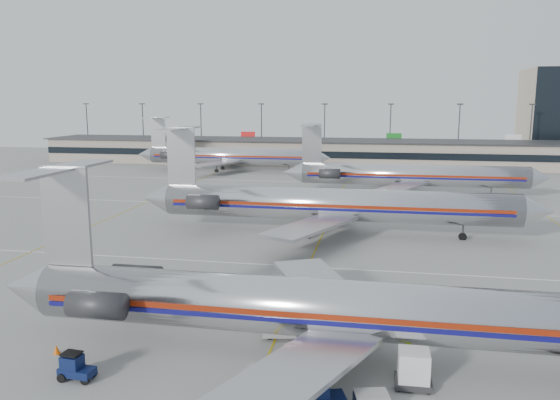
% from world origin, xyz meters
% --- Properties ---
extents(ground, '(260.00, 260.00, 0.00)m').
position_xyz_m(ground, '(0.00, 0.00, 0.00)').
color(ground, gray).
rests_on(ground, ground).
extents(apron_markings, '(160.00, 0.15, 0.02)m').
position_xyz_m(apron_markings, '(0.00, 10.00, 0.01)').
color(apron_markings, silver).
rests_on(apron_markings, ground).
extents(terminal, '(162.00, 17.00, 6.25)m').
position_xyz_m(terminal, '(0.00, 97.97, 3.16)').
color(terminal, gray).
rests_on(terminal, ground).
extents(light_mast_row, '(163.60, 0.40, 15.28)m').
position_xyz_m(light_mast_row, '(0.00, 112.00, 8.58)').
color(light_mast_row, '#38383D').
rests_on(light_mast_row, ground).
extents(jet_foreground, '(45.73, 26.93, 11.97)m').
position_xyz_m(jet_foreground, '(3.57, -9.06, 3.47)').
color(jet_foreground, silver).
rests_on(jet_foreground, ground).
extents(jet_second_row, '(49.36, 29.06, 12.92)m').
position_xyz_m(jet_second_row, '(0.58, 23.75, 3.75)').
color(jet_second_row, silver).
rests_on(jet_second_row, ground).
extents(jet_third_row, '(44.55, 27.40, 12.18)m').
position_xyz_m(jet_third_row, '(11.17, 54.05, 3.54)').
color(jet_third_row, silver).
rests_on(jet_third_row, ground).
extents(jet_back_row, '(45.35, 27.90, 12.40)m').
position_xyz_m(jet_back_row, '(-27.74, 79.45, 3.60)').
color(jet_back_row, silver).
rests_on(jet_back_row, ground).
extents(tug_left, '(2.11, 1.19, 1.65)m').
position_xyz_m(tug_left, '(-10.45, -14.17, 0.75)').
color(tug_left, '#0A153B').
rests_on(tug_left, ground).
extents(tug_center, '(2.77, 1.98, 2.04)m').
position_xyz_m(tug_center, '(3.87, -14.95, 0.93)').
color(tug_center, '#0A153B').
rests_on(tug_center, ground).
extents(cart_inner, '(2.21, 1.73, 1.12)m').
position_xyz_m(cart_inner, '(0.47, -13.19, 0.60)').
color(cart_inner, '#0A153B').
rests_on(cart_inner, ground).
extents(uld_container, '(2.08, 1.74, 2.16)m').
position_xyz_m(uld_container, '(8.87, -11.43, 1.09)').
color(uld_container, '#2D2D30').
rests_on(uld_container, ground).
extents(belt_loader, '(4.99, 2.21, 2.56)m').
position_xyz_m(belt_loader, '(1.19, -6.18, 0.69)').
color(belt_loader, gray).
rests_on(belt_loader, ground).
extents(ramp_worker_near, '(0.81, 0.81, 1.90)m').
position_xyz_m(ramp_worker_near, '(8.72, -9.84, 0.95)').
color(ramp_worker_near, '#B8E815').
rests_on(ramp_worker_near, ground).
extents(ramp_worker_far, '(0.90, 0.76, 1.66)m').
position_xyz_m(ramp_worker_far, '(4.21, -11.89, 0.83)').
color(ramp_worker_far, '#9BEC16').
rests_on(ramp_worker_far, ground).
extents(cone_right, '(0.41, 0.41, 0.55)m').
position_xyz_m(cone_right, '(8.42, -11.36, 0.27)').
color(cone_right, '#D15106').
rests_on(cone_right, ground).
extents(cone_left, '(0.58, 0.58, 0.61)m').
position_xyz_m(cone_left, '(-13.42, -11.40, 0.30)').
color(cone_left, '#D15106').
rests_on(cone_left, ground).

